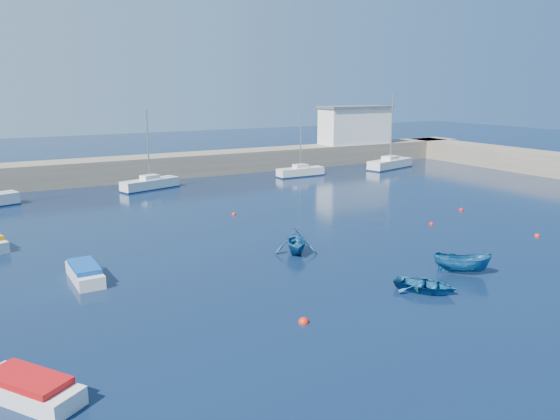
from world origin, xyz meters
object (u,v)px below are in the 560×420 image
sailboat_6 (150,184)px  dinghy_right (462,263)px  sailboat_7 (300,172)px  harbor_office (355,126)px  dinghy_center (425,285)px  dinghy_left (296,241)px  sailboat_8 (390,164)px  motorboat_0 (28,388)px  motorboat_1 (85,273)px

sailboat_6 → dinghy_right: (8.27, -34.84, 0.02)m
sailboat_7 → dinghy_right: size_ratio=2.40×
harbor_office → dinghy_right: size_ratio=3.10×
harbor_office → dinghy_right: 48.13m
dinghy_center → dinghy_left: 9.51m
sailboat_7 → sailboat_8: bearing=-92.2°
harbor_office → sailboat_6: sailboat_6 is taller
motorboat_0 → dinghy_left: dinghy_left is taller
motorboat_1 → dinghy_right: bearing=-28.0°
harbor_office → sailboat_8: 8.87m
harbor_office → sailboat_7: 15.96m
sailboat_7 → dinghy_right: 35.89m
sailboat_7 → motorboat_0: 49.26m
sailboat_8 → dinghy_right: 41.49m
sailboat_6 → dinghy_left: 26.79m
motorboat_0 → dinghy_left: size_ratio=1.33×
sailboat_6 → harbor_office: bearing=-94.6°
sailboat_7 → motorboat_0: sailboat_7 is taller
sailboat_8 → motorboat_0: 59.05m
harbor_office → dinghy_center: (-27.25, -42.87, -4.77)m
dinghy_center → harbor_office: bearing=25.8°
motorboat_0 → motorboat_1: bearing=36.4°
dinghy_left → dinghy_right: 10.31m
sailboat_7 → sailboat_8: 13.60m
sailboat_7 → dinghy_left: 31.01m
sailboat_8 → dinghy_right: sailboat_8 is taller
dinghy_center → motorboat_1: bearing=114.0°
sailboat_7 → dinghy_right: (-9.97, -34.48, 0.05)m
sailboat_6 → dinghy_left: sailboat_6 is taller
sailboat_6 → motorboat_1: sailboat_6 is taller
motorboat_1 → dinghy_center: size_ratio=1.23×
dinghy_right → motorboat_1: bearing=103.8°
sailboat_8 → dinghy_center: sailboat_8 is taller
motorboat_0 → motorboat_1: 12.08m
dinghy_right → sailboat_8: bearing=5.3°
motorboat_1 → dinghy_center: bearing=-36.1°
sailboat_6 → sailboat_8: bearing=-108.3°
sailboat_7 → dinghy_left: (-16.32, -26.36, 0.25)m
sailboat_7 → motorboat_0: bearing=137.0°
motorboat_1 → dinghy_right: dinghy_right is taller
sailboat_6 → sailboat_8: (31.83, -0.70, 0.05)m
harbor_office → motorboat_1: bearing=-142.8°
harbor_office → dinghy_left: harbor_office is taller
motorboat_1 → dinghy_center: 18.64m
sailboat_6 → sailboat_7: bearing=-108.2°
harbor_office → motorboat_0: bearing=-136.7°
motorboat_1 → dinghy_right: 21.45m
dinghy_center → motorboat_0: bearing=151.1°
motorboat_0 → sailboat_7: bearing=12.8°
motorboat_1 → dinghy_left: 12.98m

